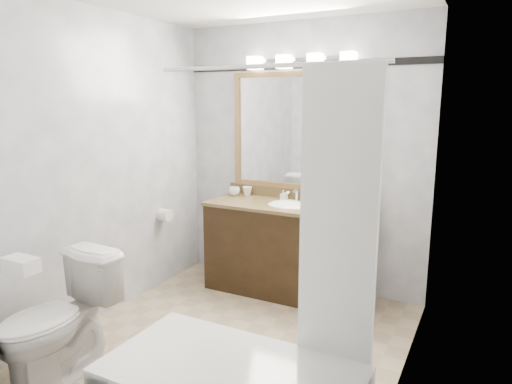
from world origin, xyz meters
TOP-DOWN VIEW (x-y plane):
  - room at (0.00, 0.00)m, footprint 2.42×2.62m
  - vanity at (0.00, 1.02)m, footprint 1.53×0.58m
  - mirror at (0.00, 1.28)m, footprint 1.40×0.04m
  - vanity_light_bar at (0.00, 1.23)m, footprint 1.02×0.14m
  - accent_stripe at (0.00, 1.29)m, footprint 2.40×0.01m
  - tp_roll at (-1.14, 0.66)m, footprint 0.11×0.12m
  - toilet at (-0.76, -0.92)m, footprint 0.50×0.81m
  - tissue_box at (-0.76, -1.12)m, footprint 0.21×0.12m
  - coffee_maker at (0.56, 0.96)m, footprint 0.18×0.22m
  - cup_left at (-0.65, 1.16)m, footprint 0.14×0.14m
  - cup_right at (-0.53, 1.21)m, footprint 0.11×0.11m
  - soap_bottle_a at (-0.12, 1.17)m, footprint 0.05×0.05m
  - soap_bottle_b at (0.17, 1.23)m, footprint 0.08×0.08m
  - soap_bar at (0.13, 1.13)m, footprint 0.08×0.06m

SIDE VIEW (x-z plane):
  - toilet at x=-0.76m, z-range 0.00..0.80m
  - vanity at x=0.00m, z-range -0.04..0.93m
  - tp_roll at x=-1.14m, z-range 0.64..0.76m
  - tissue_box at x=-0.76m, z-range 0.80..0.89m
  - soap_bar at x=0.13m, z-range 0.85..0.87m
  - cup_left at x=-0.65m, z-range 0.85..0.94m
  - soap_bottle_b at x=0.17m, z-range 0.85..0.94m
  - cup_right at x=-0.53m, z-range 0.85..0.94m
  - soap_bottle_a at x=-0.12m, z-range 0.85..0.95m
  - coffee_maker at x=0.56m, z-range 0.85..1.20m
  - room at x=0.00m, z-range -0.01..2.51m
  - mirror at x=0.00m, z-range 0.95..2.05m
  - accent_stripe at x=0.00m, z-range 2.07..2.13m
  - vanity_light_bar at x=0.00m, z-range 2.07..2.19m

